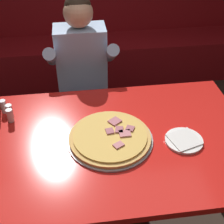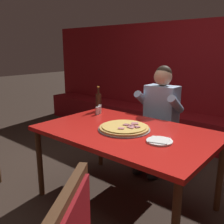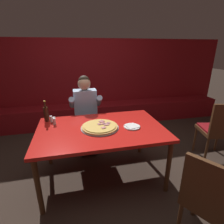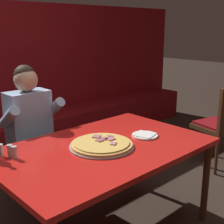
# 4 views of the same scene
# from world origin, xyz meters

# --- Properties ---
(ground_plane) EXTENTS (24.00, 24.00, 0.00)m
(ground_plane) POSITION_xyz_m (0.00, 0.00, 0.00)
(ground_plane) COLOR #33261E
(booth_wall_panel) EXTENTS (6.80, 0.16, 1.90)m
(booth_wall_panel) POSITION_xyz_m (0.00, 2.18, 0.95)
(booth_wall_panel) COLOR maroon
(booth_wall_panel) RESTS_ON ground_plane
(booth_bench) EXTENTS (6.46, 0.48, 0.46)m
(booth_bench) POSITION_xyz_m (0.00, 1.86, 0.23)
(booth_bench) COLOR maroon
(booth_bench) RESTS_ON ground_plane
(main_dining_table) EXTENTS (1.59, 1.02, 0.74)m
(main_dining_table) POSITION_xyz_m (0.00, 0.00, 0.68)
(main_dining_table) COLOR #4C2D19
(main_dining_table) RESTS_ON ground_plane
(pizza) EXTENTS (0.48, 0.48, 0.05)m
(pizza) POSITION_xyz_m (-0.02, -0.01, 0.76)
(pizza) COLOR #9E9EA3
(pizza) RESTS_ON main_dining_table
(plate_white_paper) EXTENTS (0.21, 0.21, 0.02)m
(plate_white_paper) POSITION_xyz_m (0.39, -0.07, 0.75)
(plate_white_paper) COLOR white
(plate_white_paper) RESTS_ON main_dining_table
(beer_bottle) EXTENTS (0.07, 0.07, 0.29)m
(beer_bottle) POSITION_xyz_m (-0.69, 0.38, 0.85)
(beer_bottle) COLOR black
(beer_bottle) RESTS_ON main_dining_table
(shaker_parmesan) EXTENTS (0.04, 0.04, 0.09)m
(shaker_parmesan) POSITION_xyz_m (-0.59, 0.28, 0.78)
(shaker_parmesan) COLOR silver
(shaker_parmesan) RESTS_ON main_dining_table
(shaker_black_pepper) EXTENTS (0.04, 0.04, 0.09)m
(shaker_black_pepper) POSITION_xyz_m (-0.63, 0.33, 0.78)
(shaker_black_pepper) COLOR silver
(shaker_black_pepper) RESTS_ON main_dining_table
(shaker_oregano) EXTENTS (0.04, 0.04, 0.09)m
(shaker_oregano) POSITION_xyz_m (-0.58, 0.24, 0.78)
(shaker_oregano) COLOR silver
(shaker_oregano) RESTS_ON main_dining_table
(diner_seated_blue_shirt) EXTENTS (0.53, 0.53, 1.27)m
(diner_seated_blue_shirt) POSITION_xyz_m (-0.12, 0.80, 0.71)
(diner_seated_blue_shirt) COLOR black
(diner_seated_blue_shirt) RESTS_ON ground_plane
(dining_chair_near_left) EXTENTS (0.53, 0.53, 0.97)m
(dining_chair_near_left) POSITION_xyz_m (1.80, -0.02, 0.56)
(dining_chair_near_left) COLOR #4C2D19
(dining_chair_near_left) RESTS_ON ground_plane
(dining_chair_side_aisle) EXTENTS (0.61, 0.61, 0.94)m
(dining_chair_side_aisle) POSITION_xyz_m (0.72, -1.13, 0.56)
(dining_chair_side_aisle) COLOR #4C2D19
(dining_chair_side_aisle) RESTS_ON ground_plane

